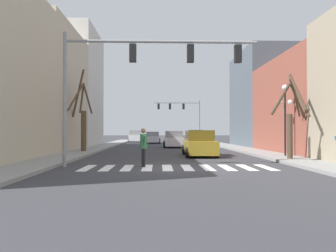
% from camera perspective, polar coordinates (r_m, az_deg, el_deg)
% --- Properties ---
extents(ground_plane, '(240.00, 240.00, 0.00)m').
position_cam_1_polar(ground_plane, '(14.65, 1.67, -7.38)').
color(ground_plane, '#38383D').
extents(sidewalk_left, '(2.20, 90.00, 0.15)m').
position_cam_1_polar(sidewalk_left, '(15.68, -23.16, -6.60)').
color(sidewalk_left, gray).
rests_on(sidewalk_left, ground_plane).
extents(sidewalk_right, '(2.20, 90.00, 0.15)m').
position_cam_1_polar(sidewalk_right, '(16.39, 25.34, -6.34)').
color(sidewalk_right, gray).
rests_on(sidewalk_right, ground_plane).
extents(building_row_left, '(6.00, 32.38, 12.75)m').
position_cam_1_polar(building_row_left, '(27.75, -22.56, 6.90)').
color(building_row_left, '#BCB299').
rests_on(building_row_left, ground_plane).
extents(building_row_right, '(6.00, 30.09, 9.85)m').
position_cam_1_polar(building_row_right, '(27.13, 23.46, 4.46)').
color(building_row_right, tan).
rests_on(building_row_right, ground_plane).
extents(crosswalk_stripes, '(8.55, 2.60, 0.01)m').
position_cam_1_polar(crosswalk_stripes, '(14.90, 1.62, -7.26)').
color(crosswalk_stripes, white).
rests_on(crosswalk_stripes, ground_plane).
extents(traffic_signal_near, '(9.10, 0.28, 6.26)m').
position_cam_1_polar(traffic_signal_near, '(15.62, -5.06, 10.49)').
color(traffic_signal_near, gray).
rests_on(traffic_signal_near, ground_plane).
extents(traffic_signal_far, '(6.73, 0.28, 6.23)m').
position_cam_1_polar(traffic_signal_far, '(47.93, 2.54, 2.64)').
color(traffic_signal_far, gray).
rests_on(traffic_signal_far, ground_plane).
extents(street_lamp_right_corner, '(0.95, 0.36, 4.37)m').
position_cam_1_polar(street_lamp_right_corner, '(21.39, 19.71, 3.40)').
color(street_lamp_right_corner, black).
rests_on(street_lamp_right_corner, sidewalk_right).
extents(car_at_intersection, '(2.07, 4.89, 1.71)m').
position_cam_1_polar(car_at_intersection, '(22.01, 5.47, -3.13)').
color(car_at_intersection, '#A38423').
rests_on(car_at_intersection, ground_plane).
extents(car_parked_left_far, '(2.10, 4.11, 1.67)m').
position_cam_1_polar(car_parked_left_far, '(33.50, 1.00, -2.41)').
color(car_parked_left_far, silver).
rests_on(car_parked_left_far, ground_plane).
extents(car_parked_right_mid, '(2.08, 4.85, 1.59)m').
position_cam_1_polar(car_parked_right_mid, '(45.42, -2.67, -2.06)').
color(car_parked_right_mid, silver).
rests_on(car_parked_right_mid, ground_plane).
extents(car_driving_away_lane, '(2.09, 4.29, 1.82)m').
position_cam_1_polar(car_driving_away_lane, '(45.02, 4.81, -1.95)').
color(car_driving_away_lane, black).
rests_on(car_driving_away_lane, ground_plane).
extents(car_driving_toward_lane, '(1.96, 4.36, 1.77)m').
position_cam_1_polar(car_driving_toward_lane, '(50.57, -5.72, -1.86)').
color(car_driving_toward_lane, white).
rests_on(car_driving_toward_lane, ground_plane).
extents(pedestrian_on_left_sidewalk, '(0.32, 0.77, 1.79)m').
position_cam_1_polar(pedestrian_on_left_sidewalk, '(15.21, -4.29, -3.13)').
color(pedestrian_on_left_sidewalk, black).
rests_on(pedestrian_on_left_sidewalk, ground_plane).
extents(street_tree_right_far, '(1.76, 2.36, 6.25)m').
position_cam_1_polar(street_tree_right_far, '(25.74, -14.68, 1.19)').
color(street_tree_right_far, brown).
rests_on(street_tree_right_far, sidewalk_left).
extents(street_tree_left_far, '(2.40, 2.74, 4.68)m').
position_cam_1_polar(street_tree_left_far, '(19.17, 20.76, 1.51)').
color(street_tree_left_far, '#473828').
rests_on(street_tree_left_far, sidewalk_right).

